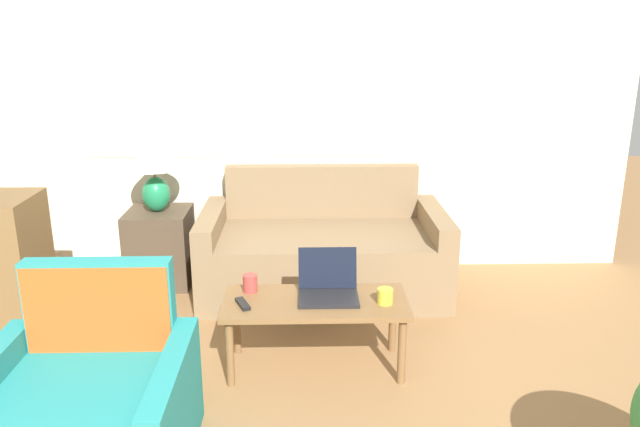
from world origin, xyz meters
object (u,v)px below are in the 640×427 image
coffee_table (315,309)px  laptop (328,287)px  tv_remote (243,304)px  couch (323,253)px  armchair (87,413)px  table_lamp (154,164)px  cup_yellow (250,283)px  cup_navy (385,296)px

coffee_table → laptop: (0.07, 0.06, 0.11)m
tv_remote → couch: bearing=68.2°
armchair → table_lamp: bearing=93.6°
cup_yellow → tv_remote: size_ratio=0.65×
couch → laptop: size_ratio=5.26×
table_lamp → coffee_table: (1.13, -1.26, -0.55)m
cup_yellow → couch: bearing=65.8°
couch → tv_remote: bearing=-111.8°
cup_navy → tv_remote: (-0.77, -0.01, -0.03)m
couch → table_lamp: bearing=173.4°
couch → cup_yellow: bearing=-114.2°
laptop → tv_remote: bearing=-166.2°
cup_navy → coffee_table: bearing=172.4°
coffee_table → tv_remote: (-0.39, -0.06, 0.06)m
table_lamp → cup_navy: (1.51, -1.31, -0.46)m
coffee_table → laptop: bearing=37.5°
armchair → tv_remote: armchair is taller
couch → cup_navy: (0.30, -1.17, 0.18)m
cup_navy → cup_yellow: 0.76m
armchair → cup_yellow: 1.14m
coffee_table → cup_yellow: (-0.37, 0.13, 0.10)m
cup_navy → couch: bearing=104.3°
couch → table_lamp: (-1.21, 0.14, 0.64)m
table_lamp → cup_navy: size_ratio=6.13×
couch → armchair: (-1.08, -1.91, -0.02)m
laptop → tv_remote: size_ratio=2.12×
armchair → coffee_table: 1.28m
cup_yellow → table_lamp: bearing=124.1°
coffee_table → cup_navy: size_ratio=11.78×
couch → cup_yellow: 1.10m
coffee_table → cup_navy: bearing=-7.6°
couch → tv_remote: couch is taller
coffee_table → tv_remote: bearing=-171.4°
coffee_table → cup_yellow: 0.40m
armchair → tv_remote: 0.97m
table_lamp → coffee_table: table_lamp is taller
cup_yellow → laptop: bearing=-9.4°
laptop → cup_navy: bearing=-19.0°
cup_navy → tv_remote: size_ratio=0.56×
cup_yellow → tv_remote: 0.19m
armchair → cup_yellow: armchair is taller
couch → table_lamp: size_ratio=3.27×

